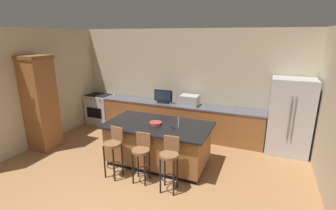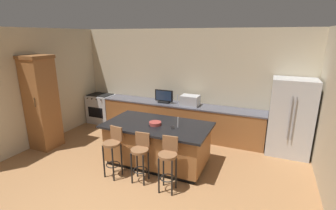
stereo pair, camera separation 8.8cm
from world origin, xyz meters
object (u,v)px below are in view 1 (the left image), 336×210
cabinet_tower (40,102)px  tv_remote (150,125)px  tv_monitor (163,97)px  bar_stool_left (114,148)px  bar_stool_right (170,159)px  microwave (190,100)px  cell_phone (173,128)px  refrigerator (290,117)px  range_oven (100,109)px  kitchen_island (158,143)px  bar_stool_center (142,154)px  fruit_bowl (156,123)px

cabinet_tower → tv_remote: size_ratio=13.53×
tv_monitor → tv_remote: size_ratio=3.11×
bar_stool_left → bar_stool_right: bar_stool_left is taller
microwave → tv_monitor: 0.76m
cell_phone → microwave: bearing=69.2°
refrigerator → bar_stool_right: refrigerator is taller
range_oven → cabinet_tower: bearing=-93.8°
kitchen_island → refrigerator: size_ratio=1.25×
refrigerator → cabinet_tower: bearing=-160.4°
range_oven → bar_stool_right: 4.26m
cabinet_tower → bar_stool_left: (2.38, -0.46, -0.58)m
kitchen_island → bar_stool_left: bearing=-125.7°
bar_stool_center → tv_monitor: bearing=98.4°
cabinet_tower → tv_monitor: (2.38, 2.00, -0.12)m
fruit_bowl → range_oven: bearing=148.0°
fruit_bowl → bar_stool_center: bearing=-88.5°
bar_stool_left → bar_stool_center: bearing=14.2°
tv_monitor → bar_stool_center: tv_monitor is taller
bar_stool_center → cell_phone: 0.85m
cabinet_tower → fruit_bowl: bearing=5.7°
tv_remote → range_oven: bearing=113.9°
cabinet_tower → kitchen_island: bearing=6.8°
range_oven → bar_stool_center: 3.74m
cell_phone → tv_remote: (-0.52, -0.04, 0.01)m
microwave → refrigerator: bearing=-1.2°
kitchen_island → tv_monitor: (-0.58, 1.64, 0.61)m
microwave → bar_stool_right: bearing=-80.3°
refrigerator → tv_remote: (-2.78, -1.75, 0.02)m
range_oven → microwave: size_ratio=1.93×
cell_phone → tv_remote: tv_remote is taller
microwave → bar_stool_center: 2.49m
bar_stool_left → fruit_bowl: bar_stool_left is taller
cabinet_tower → bar_stool_center: size_ratio=2.40×
bar_stool_right → bar_stool_center: bearing=168.7°
refrigerator → cabinet_tower: size_ratio=0.79×
kitchen_island → cabinet_tower: size_ratio=0.98×
refrigerator → fruit_bowl: (-2.67, -1.70, 0.04)m
kitchen_island → bar_stool_left: bar_stool_left is taller
cabinet_tower → tv_remote: cabinet_tower is taller
bar_stool_right → microwave: bearing=95.3°
bar_stool_center → microwave: bearing=80.7°
cabinet_tower → tv_monitor: bearing=40.0°
tv_monitor → bar_stool_right: size_ratio=0.52×
kitchen_island → microwave: (0.17, 1.70, 0.58)m
kitchen_island → cabinet_tower: 3.07m
refrigerator → tv_monitor: bearing=180.0°
tv_monitor → bar_stool_center: size_ratio=0.55×
bar_stool_center → fruit_bowl: size_ratio=3.70×
bar_stool_left → fruit_bowl: 0.99m
range_oven → bar_stool_right: (3.43, -2.51, 0.15)m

